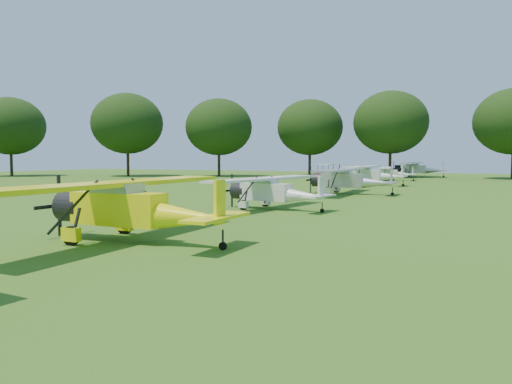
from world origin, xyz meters
TOP-DOWN VIEW (x-y plane):
  - ground at (0.00, 0.00)m, footprint 160.00×160.00m
  - tree_belt at (3.57, 0.16)m, footprint 137.36×130.27m
  - aircraft_2 at (0.17, -5.88)m, footprint 7.34×11.65m
  - aircraft_3 at (0.34, 6.26)m, footprint 6.33×10.03m
  - aircraft_4 at (1.22, 19.69)m, footprint 7.00×11.12m
  - aircraft_5 at (-0.00, 32.84)m, footprint 7.05×11.19m
  - aircraft_6 at (-0.01, 44.76)m, footprint 5.90×9.35m
  - aircraft_7 at (1.65, 58.11)m, footprint 7.58×12.04m
  - golf_cart at (-9.39, 47.64)m, footprint 2.68×2.12m

SIDE VIEW (x-z plane):
  - ground at x=0.00m, z-range 0.00..0.00m
  - golf_cart at x=-9.39m, z-range -0.33..1.68m
  - aircraft_6 at x=-0.01m, z-range 0.15..1.99m
  - aircraft_3 at x=0.34m, z-range 0.17..2.14m
  - aircraft_4 at x=1.22m, z-range 0.19..2.39m
  - aircraft_5 at x=0.00m, z-range 0.19..2.40m
  - aircraft_2 at x=0.17m, z-range 0.19..2.50m
  - aircraft_7 at x=1.65m, z-range 0.20..2.58m
  - tree_belt at x=3.57m, z-range 0.77..15.29m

